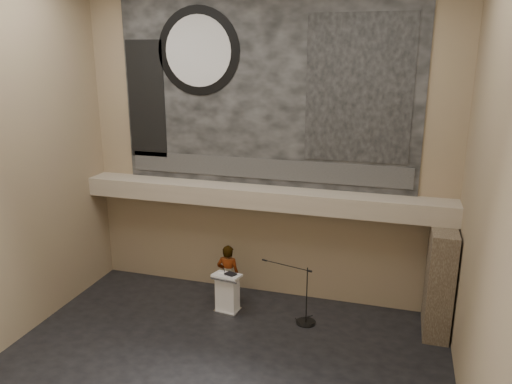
% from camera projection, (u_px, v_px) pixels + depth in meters
% --- Properties ---
extents(floor, '(10.00, 10.00, 0.00)m').
position_uv_depth(floor, '(214.00, 373.00, 10.80)').
color(floor, black).
rests_on(floor, ground).
extents(wall_back, '(10.00, 0.02, 8.50)m').
position_uv_depth(wall_back, '(265.00, 146.00, 13.32)').
color(wall_back, '#8F7D5B').
rests_on(wall_back, floor).
extents(wall_front, '(10.00, 0.02, 8.50)m').
position_uv_depth(wall_front, '(84.00, 267.00, 5.94)').
color(wall_front, '#8F7D5B').
rests_on(wall_front, floor).
extents(wall_right, '(0.02, 8.00, 8.50)m').
position_uv_depth(wall_right, '(490.00, 206.00, 8.26)').
color(wall_right, '#8F7D5B').
rests_on(wall_right, floor).
extents(soffit, '(10.00, 0.80, 0.50)m').
position_uv_depth(soffit, '(260.00, 197.00, 13.31)').
color(soffit, gray).
rests_on(soffit, wall_back).
extents(sprinkler_left, '(0.04, 0.04, 0.06)m').
position_uv_depth(sprinkler_left, '(204.00, 203.00, 13.78)').
color(sprinkler_left, '#B2893D').
rests_on(sprinkler_left, soffit).
extents(sprinkler_right, '(0.04, 0.04, 0.06)m').
position_uv_depth(sprinkler_right, '(331.00, 214.00, 12.82)').
color(sprinkler_right, '#B2893D').
rests_on(sprinkler_right, soffit).
extents(banner, '(8.00, 0.05, 5.00)m').
position_uv_depth(banner, '(264.00, 91.00, 12.89)').
color(banner, black).
rests_on(banner, wall_back).
extents(banner_text_strip, '(7.76, 0.02, 0.55)m').
position_uv_depth(banner_text_strip, '(264.00, 169.00, 13.42)').
color(banner_text_strip, '#303030').
rests_on(banner_text_strip, banner).
extents(banner_clock_rim, '(2.30, 0.02, 2.30)m').
position_uv_depth(banner_clock_rim, '(198.00, 51.00, 13.07)').
color(banner_clock_rim, black).
rests_on(banner_clock_rim, banner).
extents(banner_clock_face, '(1.84, 0.02, 1.84)m').
position_uv_depth(banner_clock_face, '(198.00, 51.00, 13.05)').
color(banner_clock_face, silver).
rests_on(banner_clock_face, banner).
extents(banner_building_print, '(2.60, 0.02, 3.60)m').
position_uv_depth(banner_building_print, '(359.00, 90.00, 12.17)').
color(banner_building_print, black).
rests_on(banner_building_print, banner).
extents(banner_brick_print, '(1.10, 0.02, 3.20)m').
position_uv_depth(banner_brick_print, '(146.00, 100.00, 13.87)').
color(banner_brick_print, black).
rests_on(banner_brick_print, banner).
extents(stone_pier, '(0.60, 1.40, 2.70)m').
position_uv_depth(stone_pier, '(439.00, 281.00, 12.06)').
color(stone_pier, '#433629').
rests_on(stone_pier, floor).
extents(lectern, '(0.75, 0.58, 1.13)m').
position_uv_depth(lectern, '(227.00, 293.00, 13.16)').
color(lectern, silver).
rests_on(lectern, floor).
extents(binder, '(0.34, 0.31, 0.04)m').
position_uv_depth(binder, '(231.00, 274.00, 12.97)').
color(binder, black).
rests_on(binder, lectern).
extents(papers, '(0.23, 0.29, 0.00)m').
position_uv_depth(papers, '(221.00, 274.00, 12.98)').
color(papers, white).
rests_on(papers, lectern).
extents(speaker_person, '(0.64, 0.43, 1.72)m').
position_uv_depth(speaker_person, '(228.00, 275.00, 13.51)').
color(speaker_person, silver).
rests_on(speaker_person, floor).
extents(mic_stand, '(1.52, 0.60, 1.54)m').
position_uv_depth(mic_stand, '(304.00, 314.00, 12.74)').
color(mic_stand, black).
rests_on(mic_stand, floor).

